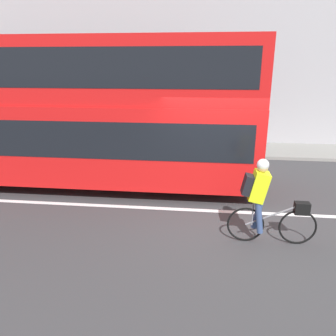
{
  "coord_description": "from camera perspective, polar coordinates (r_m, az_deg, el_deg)",
  "views": [
    {
      "loc": [
        -0.33,
        -6.72,
        3.2
      ],
      "look_at": [
        -1.1,
        0.07,
        1.0
      ],
      "focal_mm": 35.0,
      "sensor_mm": 36.0,
      "label": 1
    }
  ],
  "objects": [
    {
      "name": "road_center_line",
      "position": [
        7.55,
        8.41,
        -7.42
      ],
      "size": [
        50.0,
        0.14,
        0.01
      ],
      "primitive_type": "cube",
      "color": "silver",
      "rests_on": "ground_plane"
    },
    {
      "name": "bus",
      "position": [
        9.51,
        -22.73,
        9.88
      ],
      "size": [
        11.83,
        2.48,
        3.79
      ],
      "color": "black",
      "rests_on": "ground_plane"
    },
    {
      "name": "building_facade",
      "position": [
        13.52,
        8.33,
        19.55
      ],
      "size": [
        60.0,
        0.3,
        7.29
      ],
      "color": "#9E9EA3",
      "rests_on": "ground_plane"
    },
    {
      "name": "trash_bin",
      "position": [
        12.45,
        4.94,
        5.68
      ],
      "size": [
        0.5,
        0.5,
        0.96
      ],
      "color": "#262628",
      "rests_on": "sidewalk_curb"
    },
    {
      "name": "sidewalk_curb",
      "position": [
        12.68,
        7.75,
        3.31
      ],
      "size": [
        60.0,
        2.16,
        0.11
      ],
      "color": "gray",
      "rests_on": "ground_plane"
    },
    {
      "name": "ground_plane",
      "position": [
        7.45,
        8.43,
        -7.8
      ],
      "size": [
        80.0,
        80.0,
        0.0
      ],
      "primitive_type": "plane",
      "color": "#38383A"
    },
    {
      "name": "cyclist_on_bike",
      "position": [
        6.15,
        16.43,
        -5.17
      ],
      "size": [
        1.62,
        0.32,
        1.62
      ],
      "color": "black",
      "rests_on": "ground_plane"
    }
  ]
}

